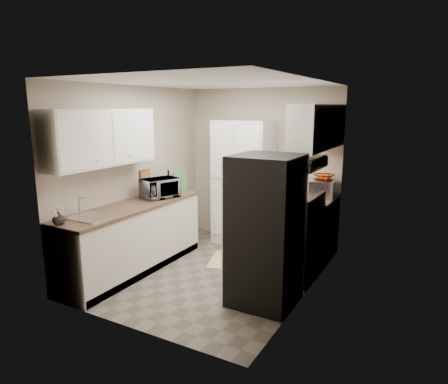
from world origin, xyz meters
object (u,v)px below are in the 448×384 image
(refrigerator, at_px, (266,231))
(microwave, at_px, (160,188))
(wine_bottle, at_px, (169,182))
(toaster_oven, at_px, (322,188))
(electric_range, at_px, (292,242))
(pantry_cabinet, at_px, (243,183))

(refrigerator, relative_size, microwave, 3.35)
(refrigerator, height_order, wine_bottle, refrigerator)
(wine_bottle, relative_size, toaster_oven, 0.73)
(refrigerator, height_order, toaster_oven, refrigerator)
(refrigerator, distance_m, microwave, 1.95)
(electric_range, height_order, microwave, microwave)
(refrigerator, xyz_separation_m, wine_bottle, (-2.01, 0.91, 0.23))
(wine_bottle, distance_m, toaster_oven, 2.31)
(electric_range, relative_size, refrigerator, 0.66)
(microwave, distance_m, wine_bottle, 0.42)
(refrigerator, distance_m, toaster_oven, 1.75)
(toaster_oven, bearing_deg, pantry_cabinet, 171.19)
(pantry_cabinet, height_order, refrigerator, pantry_cabinet)
(microwave, xyz_separation_m, toaster_oven, (2.02, 1.21, -0.02))
(refrigerator, xyz_separation_m, toaster_oven, (0.15, 1.73, 0.19))
(pantry_cabinet, relative_size, toaster_oven, 4.72)
(electric_range, xyz_separation_m, microwave, (-1.90, -0.28, 0.58))
(wine_bottle, xyz_separation_m, toaster_oven, (2.16, 0.82, -0.03))
(electric_range, relative_size, microwave, 2.23)
(electric_range, relative_size, wine_bottle, 3.64)
(refrigerator, relative_size, wine_bottle, 5.48)
(pantry_cabinet, bearing_deg, refrigerator, -56.54)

